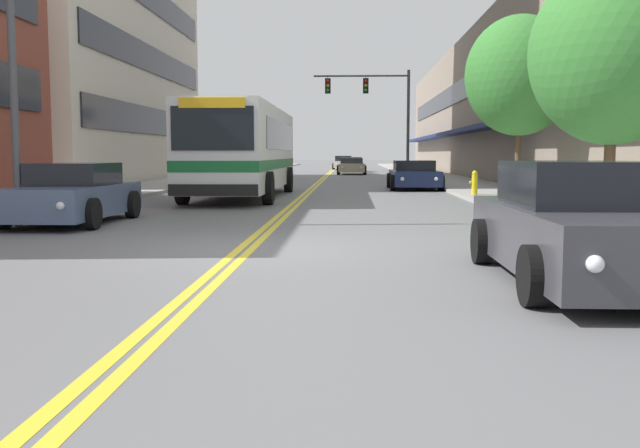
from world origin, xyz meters
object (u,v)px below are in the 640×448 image
object	(u,v)px
car_slate_blue_parked_left_near	(73,195)
car_beige_moving_third	(352,166)
fire_hydrant	(475,183)
car_dark_grey_parked_right_foreground	(583,227)
traffic_signal_mast	(376,102)
car_silver_parked_left_mid	(257,168)
car_charcoal_parked_left_far	(229,172)
street_tree_right_mid	(520,76)
car_white_moving_second	(343,163)
car_black_moving_lead	(352,165)
street_tree_right_near	(614,53)
city_bus	(244,147)
car_navy_parked_right_mid	(414,176)

from	to	relation	value
car_slate_blue_parked_left_near	car_beige_moving_third	distance (m)	38.62
car_slate_blue_parked_left_near	fire_hydrant	world-z (taller)	car_slate_blue_parked_left_near
car_dark_grey_parked_right_foreground	traffic_signal_mast	distance (m)	36.03
car_silver_parked_left_mid	car_charcoal_parked_left_far	size ratio (longest dim) A/B	0.97
fire_hydrant	car_dark_grey_parked_right_foreground	bearing A→B (deg)	-95.30
street_tree_right_mid	car_slate_blue_parked_left_near	bearing A→B (deg)	-143.67
fire_hydrant	car_white_moving_second	bearing A→B (deg)	96.27
car_slate_blue_parked_left_near	street_tree_right_mid	world-z (taller)	street_tree_right_mid
car_black_moving_lead	traffic_signal_mast	world-z (taller)	traffic_signal_mast
car_charcoal_parked_left_far	car_black_moving_lead	distance (m)	25.19
car_black_moving_lead	car_white_moving_second	distance (m)	9.93
street_tree_right_near	fire_hydrant	size ratio (longest dim) A/B	6.57
city_bus	car_white_moving_second	xyz separation A→B (m)	(3.04, 44.88, -1.14)
traffic_signal_mast	fire_hydrant	bearing A→B (deg)	-82.10
car_slate_blue_parked_left_near	car_dark_grey_parked_right_foreground	distance (m)	11.22
car_slate_blue_parked_left_near	car_navy_parked_right_mid	bearing A→B (deg)	60.31
car_silver_parked_left_mid	car_black_moving_lead	bearing A→B (deg)	68.37
car_black_moving_lead	street_tree_right_near	xyz separation A→B (m)	(5.42, -44.77, 3.04)
fire_hydrant	car_beige_moving_third	bearing A→B (deg)	98.29
car_beige_moving_third	traffic_signal_mast	size ratio (longest dim) A/B	0.73
car_navy_parked_right_mid	street_tree_right_near	bearing A→B (deg)	-79.82
car_slate_blue_parked_left_near	street_tree_right_mid	distance (m)	14.86
car_slate_blue_parked_left_near	fire_hydrant	size ratio (longest dim) A/B	5.36
car_navy_parked_right_mid	street_tree_right_mid	bearing A→B (deg)	-68.14
car_charcoal_parked_left_far	car_black_moving_lead	world-z (taller)	car_charcoal_parked_left_far
fire_hydrant	car_navy_parked_right_mid	bearing A→B (deg)	103.80
city_bus	car_navy_parked_right_mid	distance (m)	8.71
car_slate_blue_parked_left_near	car_white_moving_second	bearing A→B (deg)	84.39
car_slate_blue_parked_left_near	car_silver_parked_left_mid	distance (m)	29.62
car_white_moving_second	car_beige_moving_third	distance (m)	16.63
car_white_moving_second	car_beige_moving_third	size ratio (longest dim) A/B	0.92
car_black_moving_lead	traffic_signal_mast	size ratio (longest dim) A/B	0.71
car_silver_parked_left_mid	car_dark_grey_parked_right_foreground	distance (m)	37.51
city_bus	street_tree_right_mid	world-z (taller)	street_tree_right_mid
car_charcoal_parked_left_far	car_white_moving_second	bearing A→B (deg)	81.06
car_black_moving_lead	street_tree_right_near	bearing A→B (deg)	-83.09
car_beige_moving_third	traffic_signal_mast	bearing A→B (deg)	-80.89
car_charcoal_parked_left_far	traffic_signal_mast	distance (m)	12.14
car_slate_blue_parked_left_near	car_white_moving_second	world-z (taller)	same
car_black_moving_lead	traffic_signal_mast	distance (m)	16.52
car_charcoal_parked_left_far	car_beige_moving_third	size ratio (longest dim) A/B	0.93
car_dark_grey_parked_right_foreground	street_tree_right_mid	distance (m)	16.04
car_charcoal_parked_left_far	car_beige_moving_third	distance (m)	18.74
car_dark_grey_parked_right_foreground	car_navy_parked_right_mid	xyz separation A→B (m)	(-0.02, 22.39, -0.07)
city_bus	car_black_moving_lead	size ratio (longest dim) A/B	2.45
car_dark_grey_parked_right_foreground	fire_hydrant	xyz separation A→B (m)	(1.50, 16.18, -0.12)
car_navy_parked_right_mid	car_beige_moving_third	size ratio (longest dim) A/B	0.97
car_white_moving_second	street_tree_right_near	bearing A→B (deg)	-83.48
car_beige_moving_third	traffic_signal_mast	world-z (taller)	traffic_signal_mast
traffic_signal_mast	street_tree_right_near	bearing A→B (deg)	-82.16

